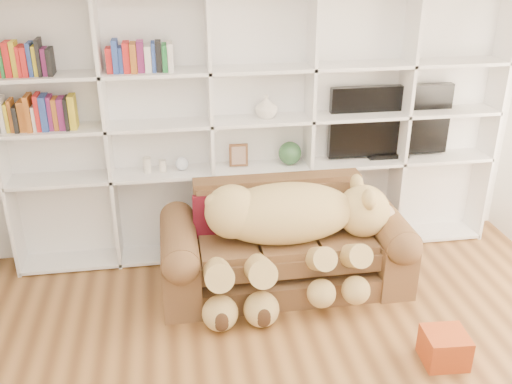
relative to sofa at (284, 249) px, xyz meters
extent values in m
cube|color=white|center=(-0.10, 0.80, 1.02)|extent=(5.00, 0.02, 2.70)
cube|color=white|center=(-0.10, 0.76, 0.87)|extent=(4.40, 0.03, 2.40)
cube|color=white|center=(-1.42, 0.60, 0.87)|extent=(0.03, 0.35, 2.40)
cube|color=white|center=(-0.54, 0.60, 0.87)|extent=(0.03, 0.35, 2.40)
cube|color=white|center=(0.34, 0.60, 0.87)|extent=(0.03, 0.35, 2.40)
cube|color=white|center=(1.22, 0.60, 0.87)|extent=(0.03, 0.35, 2.40)
cube|color=white|center=(2.10, 0.60, 0.87)|extent=(0.03, 0.35, 2.40)
cube|color=white|center=(-0.10, 0.60, -0.30)|extent=(4.40, 0.35, 0.03)
cube|color=white|center=(-0.10, 0.60, 0.52)|extent=(4.40, 0.35, 0.03)
cube|color=white|center=(-0.10, 0.60, 0.97)|extent=(4.40, 0.35, 0.03)
cube|color=white|center=(-0.10, 0.60, 1.42)|extent=(4.40, 0.35, 0.03)
cube|color=brown|center=(0.00, -0.04, -0.22)|extent=(1.98, 0.80, 0.21)
cube|color=brown|center=(0.00, -0.06, 0.09)|extent=(1.47, 0.66, 0.28)
cube|color=brown|center=(0.00, 0.31, 0.28)|extent=(1.47, 0.19, 0.52)
cube|color=brown|center=(-0.88, -0.04, -0.07)|extent=(0.30, 0.89, 0.52)
cube|color=brown|center=(0.88, -0.04, -0.07)|extent=(0.30, 0.89, 0.52)
cylinder|color=brown|center=(-0.88, -0.04, 0.19)|extent=(0.30, 0.85, 0.30)
cylinder|color=brown|center=(0.88, -0.04, 0.19)|extent=(0.30, 0.85, 0.30)
ellipsoid|color=#DEBC6F|center=(-0.01, -0.09, 0.39)|extent=(1.16, 0.56, 0.50)
sphere|color=#DEBC6F|center=(-0.45, -0.09, 0.44)|extent=(0.44, 0.44, 0.44)
sphere|color=#DEBC6F|center=(0.65, -0.09, 0.36)|extent=(0.44, 0.44, 0.44)
sphere|color=tan|center=(0.82, -0.09, 0.30)|extent=(0.22, 0.22, 0.22)
sphere|color=#3C2615|center=(0.91, -0.09, 0.29)|extent=(0.07, 0.07, 0.07)
ellipsoid|color=#DEBC6F|center=(0.63, -0.24, 0.54)|extent=(0.10, 0.17, 0.17)
ellipsoid|color=#DEBC6F|center=(0.63, 0.07, 0.54)|extent=(0.10, 0.17, 0.17)
sphere|color=#DEBC6F|center=(-0.59, -0.09, 0.53)|extent=(0.15, 0.15, 0.15)
cylinder|color=#DEBC6F|center=(0.19, -0.39, 0.12)|extent=(0.19, 0.53, 0.39)
cylinder|color=#DEBC6F|center=(0.47, -0.39, 0.12)|extent=(0.19, 0.53, 0.39)
cylinder|color=#DEBC6F|center=(-0.61, -0.39, 0.08)|extent=(0.22, 0.62, 0.45)
cylinder|color=#DEBC6F|center=(-0.29, -0.39, 0.08)|extent=(0.22, 0.62, 0.45)
sphere|color=#DEBC6F|center=(0.19, -0.56, -0.11)|extent=(0.23, 0.23, 0.23)
sphere|color=#DEBC6F|center=(0.47, -0.56, -0.11)|extent=(0.23, 0.23, 0.23)
sphere|color=#DEBC6F|center=(-0.61, -0.56, -0.19)|extent=(0.28, 0.28, 0.28)
sphere|color=#DEBC6F|center=(-0.29, -0.56, -0.19)|extent=(0.28, 0.28, 0.28)
cube|color=maroon|center=(-0.57, 0.14, 0.29)|extent=(0.37, 0.22, 0.38)
cube|color=#B34217|center=(0.92, -1.18, -0.21)|extent=(0.32, 0.30, 0.24)
cube|color=black|center=(1.12, 0.65, 0.89)|extent=(1.15, 0.08, 0.66)
cube|color=black|center=(1.12, 0.65, 0.56)|extent=(0.38, 0.18, 0.04)
cube|color=brown|center=(-0.30, 0.60, 0.65)|extent=(0.17, 0.03, 0.21)
sphere|color=#315F35|center=(0.17, 0.60, 0.64)|extent=(0.21, 0.21, 0.21)
cylinder|color=silver|center=(-1.11, 0.60, 0.61)|extent=(0.08, 0.08, 0.14)
cylinder|color=silver|center=(-0.98, 0.60, 0.59)|extent=(0.08, 0.08, 0.11)
sphere|color=white|center=(-0.81, 0.60, 0.60)|extent=(0.12, 0.12, 0.12)
imported|color=white|center=(-0.05, 0.60, 1.09)|extent=(0.25, 0.25, 0.20)
camera|label=1|loc=(-0.90, -4.15, 2.47)|focal=40.00mm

